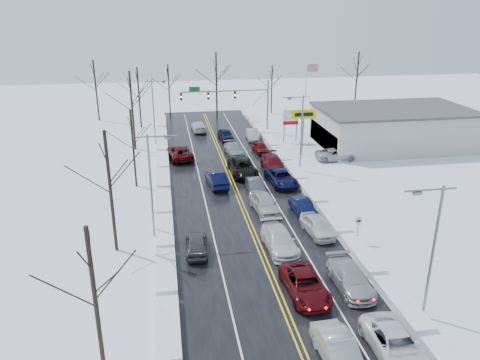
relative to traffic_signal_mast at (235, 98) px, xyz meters
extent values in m
plane|color=white|center=(-3.45, -27.99, -5.48)|extent=(160.00, 160.00, 0.00)
cube|color=black|center=(-3.45, -25.99, -5.47)|extent=(14.00, 84.00, 0.01)
cube|color=white|center=(-11.05, -25.99, -5.48)|extent=(1.48, 72.00, 0.64)
cube|color=white|center=(4.15, -25.99, -5.48)|extent=(1.48, 72.00, 0.64)
cylinder|color=slate|center=(5.05, 0.01, -1.48)|extent=(0.24, 0.24, 8.00)
cylinder|color=slate|center=(-1.45, 0.01, 1.02)|extent=(13.00, 0.18, 0.18)
cylinder|color=slate|center=(3.85, 0.01, -0.08)|extent=(2.33, 0.10, 2.33)
cube|color=#0C591E|center=(-5.95, 0.01, 1.42)|extent=(1.60, 0.08, 0.70)
cube|color=black|center=(0.05, 0.01, 0.37)|extent=(0.32, 0.25, 1.05)
sphere|color=#3F0705|center=(0.05, -0.15, 0.67)|extent=(0.20, 0.20, 0.20)
sphere|color=orange|center=(0.05, -0.15, 0.37)|extent=(0.22, 0.22, 0.22)
sphere|color=black|center=(0.05, -0.15, 0.07)|extent=(0.20, 0.20, 0.20)
cube|color=black|center=(-3.95, 0.01, 0.37)|extent=(0.32, 0.25, 1.05)
sphere|color=#3F0705|center=(-3.95, -0.15, 0.67)|extent=(0.20, 0.20, 0.20)
sphere|color=orange|center=(-3.95, -0.15, 0.37)|extent=(0.22, 0.22, 0.22)
sphere|color=black|center=(-3.95, -0.15, 0.07)|extent=(0.20, 0.20, 0.20)
cube|color=black|center=(-7.95, 0.01, 0.37)|extent=(0.32, 0.25, 1.05)
sphere|color=#3F0705|center=(-7.95, -0.15, 0.67)|extent=(0.20, 0.20, 0.20)
sphere|color=orange|center=(-7.95, -0.15, 0.37)|extent=(0.22, 0.22, 0.22)
sphere|color=black|center=(-7.95, -0.15, 0.07)|extent=(0.20, 0.20, 0.20)
cylinder|color=slate|center=(7.05, -11.99, -2.68)|extent=(0.20, 0.20, 5.60)
cube|color=yellow|center=(7.05, -11.99, -0.08)|extent=(3.20, 0.30, 1.20)
cube|color=black|center=(7.05, -12.16, -0.08)|extent=(2.40, 0.04, 0.50)
cylinder|color=slate|center=(6.15, -5.99, -3.48)|extent=(0.16, 0.16, 4.00)
cylinder|color=slate|center=(7.95, -5.99, -3.48)|extent=(0.16, 0.16, 4.00)
cube|color=white|center=(7.05, -5.99, -1.18)|extent=(2.20, 0.22, 0.70)
cube|color=white|center=(7.05, -5.99, -1.98)|extent=(2.20, 0.22, 0.70)
cube|color=maroon|center=(7.05, -5.99, -2.68)|extent=(2.20, 0.22, 0.50)
cylinder|color=slate|center=(4.75, -35.99, -4.38)|extent=(0.08, 0.08, 2.20)
cube|color=white|center=(4.75, -35.99, -3.48)|extent=(0.55, 0.05, 0.70)
cube|color=black|center=(4.75, -36.03, -3.48)|extent=(0.35, 0.02, 0.15)
cylinder|color=silver|center=(11.55, 2.01, -0.48)|extent=(0.14, 0.14, 10.00)
cube|color=#B2B1AD|center=(20.55, -9.99, -2.98)|extent=(20.00, 12.00, 5.00)
cube|color=#262628|center=(10.60, -9.99, -3.88)|extent=(0.10, 11.00, 2.80)
cube|color=#3F3F42|center=(20.55, -9.99, -0.33)|extent=(20.40, 12.40, 0.30)
cylinder|color=slate|center=(5.05, -45.99, -0.98)|extent=(0.18, 0.18, 9.00)
cylinder|color=slate|center=(4.25, -45.99, 3.32)|extent=(3.20, 0.12, 0.12)
cube|color=slate|center=(3.45, -45.99, 3.17)|extent=(0.50, 0.25, 0.18)
cylinder|color=slate|center=(5.05, -17.99, -0.98)|extent=(0.18, 0.18, 9.00)
cylinder|color=slate|center=(4.25, -17.99, 3.32)|extent=(3.20, 0.12, 0.12)
cube|color=slate|center=(3.45, -17.99, 3.17)|extent=(0.50, 0.25, 0.18)
cylinder|color=slate|center=(-11.95, -31.99, -0.98)|extent=(0.18, 0.18, 9.00)
cylinder|color=slate|center=(-11.15, -31.99, 3.32)|extent=(3.20, 0.12, 0.12)
cube|color=slate|center=(-10.35, -31.99, 3.17)|extent=(0.50, 0.25, 0.18)
cylinder|color=slate|center=(-11.95, -3.99, -0.98)|extent=(0.18, 0.18, 9.00)
cylinder|color=slate|center=(-11.15, -3.99, 3.32)|extent=(3.20, 0.12, 0.12)
cube|color=slate|center=(-10.35, -3.99, 3.17)|extent=(0.50, 0.25, 0.18)
cylinder|color=#2D231C|center=(-14.45, -47.99, -0.98)|extent=(0.24, 0.24, 9.00)
cylinder|color=#2D231C|center=(-14.95, -33.99, -0.48)|extent=(0.27, 0.27, 10.00)
cylinder|color=#2D231C|center=(-13.95, -19.99, -1.23)|extent=(0.23, 0.23, 8.50)
cylinder|color=#2D231C|center=(-14.65, -5.99, -0.23)|extent=(0.28, 0.28, 10.50)
cylinder|color=#2D231C|center=(-14.25, 6.01, -0.73)|extent=(0.25, 0.25, 9.50)
cylinder|color=#2D231C|center=(-21.45, 12.01, -0.48)|extent=(0.27, 0.27, 10.00)
cylinder|color=#2D231C|center=(-9.45, 13.01, -0.98)|extent=(0.24, 0.24, 9.00)
cylinder|color=#2D231C|center=(-1.45, 11.01, 0.02)|extent=(0.29, 0.29, 11.00)
cylinder|color=#2D231C|center=(8.55, 12.51, -1.23)|extent=(0.23, 0.23, 8.50)
cylinder|color=#2D231C|center=(24.55, 13.01, -0.23)|extent=(0.28, 0.28, 10.50)
imported|color=#4A090E|center=(-1.68, -42.41, -5.48)|extent=(2.72, 5.53, 1.51)
imported|color=silver|center=(-1.89, -36.01, -5.48)|extent=(2.47, 5.65, 1.62)
imported|color=#BBBABD|center=(-1.55, -28.64, -5.48)|extent=(2.54, 5.21, 1.71)
imported|color=#44474A|center=(-1.51, -23.94, -5.48)|extent=(1.63, 4.40, 1.44)
imported|color=black|center=(-1.88, -18.19, -5.48)|extent=(3.03, 6.22, 1.70)
imported|color=gray|center=(-1.74, -10.54, -5.48)|extent=(2.47, 5.09, 1.43)
imported|color=black|center=(-1.86, -3.34, -5.48)|extent=(2.24, 4.65, 1.53)
imported|color=white|center=(1.62, -49.07, -5.48)|extent=(2.54, 5.49, 1.53)
imported|color=#A2A4AA|center=(1.68, -42.16, -5.48)|extent=(2.23, 5.32, 1.53)
imported|color=silver|center=(1.97, -33.96, -5.48)|extent=(2.28, 4.72, 1.55)
imported|color=black|center=(1.89, -29.93, -5.48)|extent=(1.87, 4.51, 1.45)
imported|color=black|center=(1.77, -21.94, -5.48)|extent=(3.02, 5.74, 1.54)
imported|color=#500A12|center=(1.88, -17.49, -5.48)|extent=(2.60, 5.98, 1.71)
imported|color=#520B0B|center=(1.84, -10.21, -5.48)|extent=(1.98, 4.18, 1.38)
imported|color=#A9ABB1|center=(1.95, -3.81, -5.48)|extent=(1.85, 4.57, 1.47)
imported|color=black|center=(-5.29, -21.26, -5.48)|extent=(2.25, 5.22, 1.67)
imported|color=#45090B|center=(-8.80, -11.07, -5.48)|extent=(3.50, 6.23, 1.64)
imported|color=silver|center=(-5.36, 2.22, -5.48)|extent=(2.40, 5.30, 1.51)
imported|color=#3A3C3F|center=(-8.56, -35.44, -5.48)|extent=(1.99, 4.42, 1.48)
imported|color=#B9B9BB|center=(10.73, -14.86, -5.48)|extent=(5.38, 2.63, 1.47)
imported|color=black|center=(13.64, -11.96, -5.48)|extent=(2.11, 4.66, 1.32)
imported|color=black|center=(11.49, -5.05, -5.48)|extent=(1.72, 4.09, 1.38)
camera|label=1|loc=(-10.50, -68.58, 13.36)|focal=35.00mm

